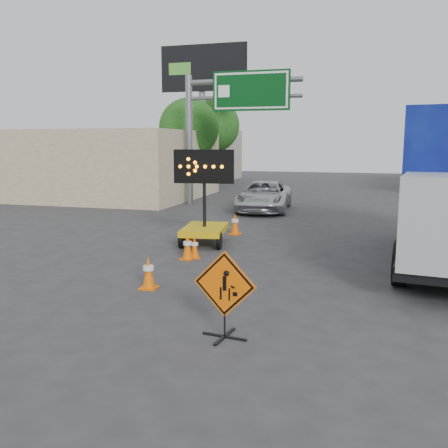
% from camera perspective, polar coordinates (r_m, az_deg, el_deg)
% --- Properties ---
extents(ground, '(100.00, 100.00, 0.00)m').
position_cam_1_polar(ground, '(8.62, -5.05, -13.28)').
color(ground, '#2D2D30').
rests_on(ground, ground).
extents(storefront_left_near, '(14.00, 10.00, 4.00)m').
position_cam_1_polar(storefront_left_near, '(32.25, -15.36, 6.64)').
color(storefront_left_near, beige).
rests_on(storefront_left_near, ground).
extents(storefront_left_far, '(12.00, 10.00, 4.40)m').
position_cam_1_polar(storefront_left_far, '(45.14, -7.02, 7.82)').
color(storefront_left_far, gray).
rests_on(storefront_left_far, ground).
extents(highway_gantry, '(6.18, 0.38, 6.90)m').
position_cam_1_polar(highway_gantry, '(26.47, 0.24, 13.12)').
color(highway_gantry, slate).
rests_on(highway_gantry, ground).
extents(billboard, '(6.10, 0.54, 9.85)m').
position_cam_1_polar(billboard, '(35.37, -2.36, 15.85)').
color(billboard, slate).
rests_on(billboard, ground).
extents(tree_left_near, '(3.71, 3.71, 6.03)m').
position_cam_1_polar(tree_left_near, '(31.38, -4.02, 10.83)').
color(tree_left_near, '#402B1B').
rests_on(tree_left_near, ground).
extents(tree_left_far, '(4.10, 4.10, 6.66)m').
position_cam_1_polar(tree_left_far, '(39.28, -1.26, 11.17)').
color(tree_left_far, '#402B1B').
rests_on(tree_left_far, ground).
extents(construction_sign, '(1.14, 0.81, 1.52)m').
position_cam_1_polar(construction_sign, '(8.50, 0.07, -7.79)').
color(construction_sign, black).
rests_on(construction_sign, ground).
extents(arrow_board, '(1.95, 2.33, 3.09)m').
position_cam_1_polar(arrow_board, '(16.33, -2.24, 0.06)').
color(arrow_board, gold).
rests_on(arrow_board, ground).
extents(pickup_truck, '(2.81, 5.35, 1.44)m').
position_cam_1_polar(pickup_truck, '(24.49, 4.60, 3.20)').
color(pickup_truck, silver).
rests_on(pickup_truck, ground).
extents(cone_a, '(0.41, 0.41, 0.76)m').
position_cam_1_polar(cone_a, '(11.55, -8.63, -5.48)').
color(cone_a, '#EA5E04').
rests_on(cone_a, ground).
extents(cone_b, '(0.43, 0.43, 0.74)m').
position_cam_1_polar(cone_b, '(14.27, -4.20, -2.60)').
color(cone_b, '#EA5E04').
rests_on(cone_b, ground).
extents(cone_c, '(0.40, 0.40, 0.64)m').
position_cam_1_polar(cone_c, '(14.45, -3.39, -2.64)').
color(cone_c, '#EA5E04').
rests_on(cone_c, ground).
extents(cone_d, '(0.34, 0.34, 0.64)m').
position_cam_1_polar(cone_d, '(17.02, -4.03, -0.83)').
color(cone_d, '#EA5E04').
rests_on(cone_d, ground).
extents(cone_e, '(0.48, 0.48, 0.79)m').
position_cam_1_polar(cone_e, '(18.10, 1.26, 0.04)').
color(cone_e, '#EA5E04').
rests_on(cone_e, ground).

